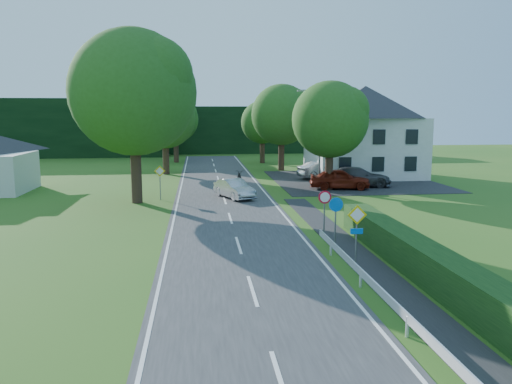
{
  "coord_description": "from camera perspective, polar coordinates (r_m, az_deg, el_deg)",
  "views": [
    {
      "loc": [
        -1.78,
        -10.38,
        6.12
      ],
      "look_at": [
        1.4,
        17.04,
        1.71
      ],
      "focal_mm": 35.0,
      "sensor_mm": 36.0,
      "label": 1
    }
  ],
  "objects": [
    {
      "name": "parasol",
      "position": [
        46.75,
        9.27,
        2.73
      ],
      "size": [
        2.67,
        2.7,
        2.01
      ],
      "primitive_type": "imported",
      "rotation": [
        0.0,
        0.0,
        -0.25
      ],
      "color": "#BC2F0F",
      "rests_on": "parking_pad"
    },
    {
      "name": "tree_main",
      "position": [
        34.64,
        -13.76,
        8.33
      ],
      "size": [
        9.4,
        9.4,
        11.64
      ],
      "primitive_type": null,
      "color": "#275319",
      "rests_on": "ground"
    },
    {
      "name": "tree_left_back",
      "position": [
        62.47,
        -9.17,
        7.05
      ],
      "size": [
        6.6,
        6.6,
        8.07
      ],
      "primitive_type": null,
      "color": "#275319",
      "rests_on": "ground"
    },
    {
      "name": "tree_left_far",
      "position": [
        50.52,
        -10.34,
        6.86
      ],
      "size": [
        7.0,
        7.0,
        8.58
      ],
      "primitive_type": null,
      "color": "#275319",
      "rests_on": "ground"
    },
    {
      "name": "ground",
      "position": [
        12.18,
        2.88,
        -21.1
      ],
      "size": [
        160.0,
        160.0,
        0.0
      ],
      "primitive_type": "plane",
      "color": "#2B5A19",
      "rests_on": "ground"
    },
    {
      "name": "sign_priority_left",
      "position": [
        35.74,
        -10.93,
        1.84
      ],
      "size": [
        0.78,
        0.09,
        2.44
      ],
      "color": "slate",
      "rests_on": "ground"
    },
    {
      "name": "parked_car_grey",
      "position": [
        42.28,
        11.54,
        1.72
      ],
      "size": [
        5.78,
        3.1,
        1.59
      ],
      "primitive_type": "imported",
      "rotation": [
        0.0,
        0.0,
        1.41
      ],
      "color": "#414145",
      "rests_on": "parking_pad"
    },
    {
      "name": "house_white",
      "position": [
        49.02,
        12.26,
        6.87
      ],
      "size": [
        10.6,
        8.4,
        8.6
      ],
      "color": "silver",
      "rests_on": "ground"
    },
    {
      "name": "moving_car",
      "position": [
        35.74,
        -2.49,
        0.38
      ],
      "size": [
        2.93,
        4.36,
        1.36
      ],
      "primitive_type": "imported",
      "rotation": [
        0.0,
        0.0,
        0.4
      ],
      "color": "#A6A6AA",
      "rests_on": "road"
    },
    {
      "name": "tree_right_back",
      "position": [
        60.92,
        0.74,
        6.88
      ],
      "size": [
        6.2,
        6.2,
        7.56
      ],
      "primitive_type": null,
      "color": "#275319",
      "rests_on": "ground"
    },
    {
      "name": "road",
      "position": [
        31.04,
        -3.2,
        -2.27
      ],
      "size": [
        7.0,
        80.0,
        0.04
      ],
      "primitive_type": "cube",
      "color": "#313234",
      "rests_on": "ground"
    },
    {
      "name": "tree_right_mid",
      "position": [
        39.77,
        8.43,
        6.35
      ],
      "size": [
        7.0,
        7.0,
        8.58
      ],
      "primitive_type": null,
      "color": "#275319",
      "rests_on": "ground"
    },
    {
      "name": "streetlight",
      "position": [
        41.59,
        7.13,
        6.73
      ],
      "size": [
        2.03,
        0.18,
        8.0
      ],
      "color": "slate",
      "rests_on": "ground"
    },
    {
      "name": "motorcycle",
      "position": [
        44.06,
        -1.9,
        1.85
      ],
      "size": [
        0.72,
        2.05,
        1.07
      ],
      "primitive_type": "imported",
      "rotation": [
        0.0,
        0.0,
        0.01
      ],
      "color": "black",
      "rests_on": "road"
    },
    {
      "name": "tree_right_far",
      "position": [
        53.13,
        2.93,
        7.37
      ],
      "size": [
        7.4,
        7.4,
        9.09
      ],
      "primitive_type": null,
      "color": "#275319",
      "rests_on": "ground"
    },
    {
      "name": "line_edge_left",
      "position": [
        31.02,
        -9.21,
        -2.33
      ],
      "size": [
        0.12,
        80.0,
        0.01
      ],
      "primitive_type": "cube",
      "color": "white",
      "rests_on": "road"
    },
    {
      "name": "footpath",
      "position": [
        15.35,
        20.76,
        -14.96
      ],
      "size": [
        1.5,
        44.0,
        0.04
      ],
      "primitive_type": "cube",
      "color": "black",
      "rests_on": "ground"
    },
    {
      "name": "guardrail",
      "position": [
        12.37,
        22.76,
        -19.51
      ],
      "size": [
        0.12,
        26.0,
        0.69
      ],
      "primitive_type": null,
      "color": "white",
      "rests_on": "ground"
    },
    {
      "name": "sign_roundabout",
      "position": [
        22.65,
        9.1,
        -2.36
      ],
      "size": [
        0.64,
        0.08,
        2.37
      ],
      "color": "slate",
      "rests_on": "ground"
    },
    {
      "name": "sign_priority_right",
      "position": [
        19.82,
        11.45,
        -3.71
      ],
      "size": [
        0.78,
        0.09,
        2.59
      ],
      "color": "slate",
      "rests_on": "ground"
    },
    {
      "name": "parked_car_silver_a",
      "position": [
        46.64,
        7.82,
        2.5
      ],
      "size": [
        5.14,
        2.63,
        1.61
      ],
      "primitive_type": "imported",
      "rotation": [
        0.0,
        0.0,
        1.77
      ],
      "color": "#9C9DA1",
      "rests_on": "parking_pad"
    },
    {
      "name": "sign_speed_limit",
      "position": [
        24.52,
        7.85,
        -1.23
      ],
      "size": [
        0.64,
        0.11,
        2.37
      ],
      "color": "slate",
      "rests_on": "ground"
    },
    {
      "name": "treeline_left",
      "position": [
        77.01,
        -26.7,
        6.55
      ],
      "size": [
        44.0,
        6.0,
        8.0
      ],
      "primitive_type": "cube",
      "color": "black",
      "rests_on": "ground"
    },
    {
      "name": "line_edge_right",
      "position": [
        31.39,
        2.74,
        -2.09
      ],
      "size": [
        0.12,
        80.0,
        0.01
      ],
      "primitive_type": "cube",
      "color": "white",
      "rests_on": "road"
    },
    {
      "name": "parking_pad",
      "position": [
        45.92,
        10.92,
        1.28
      ],
      "size": [
        14.0,
        16.0,
        0.04
      ],
      "primitive_type": "cube",
      "color": "black",
      "rests_on": "ground"
    },
    {
      "name": "parked_car_red",
      "position": [
        40.52,
        9.55,
        1.49
      ],
      "size": [
        5.03,
        2.68,
        1.63
      ],
      "primitive_type": "imported",
      "rotation": [
        0.0,
        0.0,
        1.41
      ],
      "color": "#64170B",
      "rests_on": "parking_pad"
    },
    {
      "name": "treeline_right",
      "position": [
        77.05,
        0.69,
        7.13
      ],
      "size": [
        30.0,
        5.0,
        7.0
      ],
      "primitive_type": "cube",
      "color": "black",
      "rests_on": "ground"
    },
    {
      "name": "line_centre",
      "position": [
        31.03,
        -3.2,
        -2.22
      ],
      "size": [
        0.12,
        80.0,
        0.01
      ],
      "primitive_type": null,
      "color": "white",
      "rests_on": "road"
    }
  ]
}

